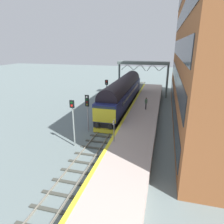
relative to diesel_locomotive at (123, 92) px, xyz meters
The scene contains 11 objects.
ground_plane 6.84m from the diesel_locomotive, 90.01° to the right, with size 140.00×140.00×0.00m, color slate.
track_main 6.82m from the diesel_locomotive, 90.01° to the right, with size 2.50×60.00×0.15m.
station_platform 7.58m from the diesel_locomotive, 60.54° to the right, with size 4.00×44.00×1.01m.
station_building 12.39m from the diesel_locomotive, 13.20° to the right, with size 5.90×32.26×17.60m.
diesel_locomotive is the anchor object (origin of this frame).
signal_post_near 13.72m from the diesel_locomotive, 97.82° to the right, with size 0.44×0.22×4.62m.
signal_post_mid 10.12m from the diesel_locomotive, 100.63° to the right, with size 0.44×0.22×4.24m.
signal_post_far 3.05m from the diesel_locomotive, 128.14° to the right, with size 0.44×0.22×4.66m.
platform_number_sign 13.69m from the diesel_locomotive, 81.45° to the right, with size 0.10×0.44×2.03m.
waiting_passenger 5.01m from the diesel_locomotive, 38.90° to the right, with size 0.42×0.49×1.64m.
overhead_footbridge 8.94m from the diesel_locomotive, 75.74° to the left, with size 9.30×2.00×6.48m.
Camera 1 is at (6.10, -23.23, 9.36)m, focal length 32.30 mm.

